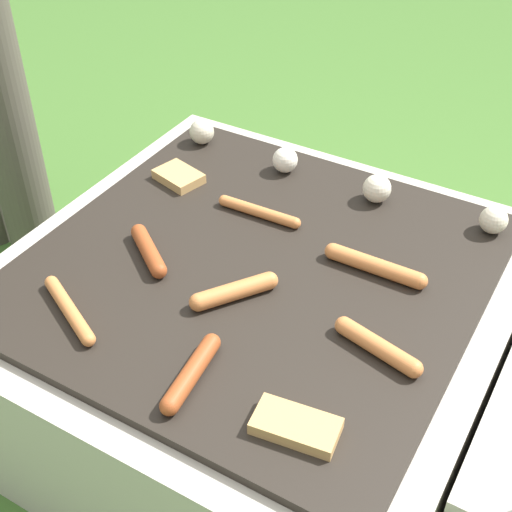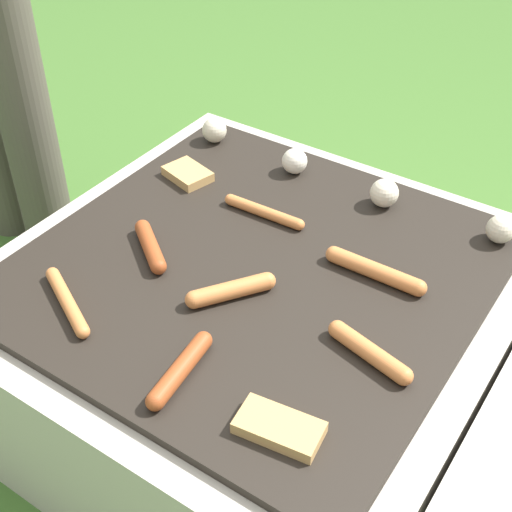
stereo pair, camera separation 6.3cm
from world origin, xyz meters
The scene contains 12 objects.
ground_plane centered at (0.00, 0.00, 0.00)m, with size 14.00×14.00×0.00m, color #3D6628.
grill centered at (0.00, 0.00, 0.18)m, with size 0.88×0.88×0.37m.
sausage_back_right centered at (-0.20, -0.27, 0.38)m, with size 0.17×0.10×0.02m.
sausage_front_right centered at (0.01, -0.10, 0.38)m, with size 0.11×0.14×0.03m.
sausage_front_center centered at (0.27, -0.09, 0.38)m, with size 0.16×0.06×0.03m.
sausage_mid_left centered at (-0.07, 0.13, 0.38)m, with size 0.18×0.03×0.02m.
sausage_mid_right centered at (-0.18, -0.08, 0.38)m, with size 0.13×0.10×0.03m.
sausage_front_left centered at (0.05, -0.28, 0.38)m, with size 0.05×0.16×0.03m.
sausage_back_center centered at (0.19, 0.09, 0.38)m, with size 0.19×0.03×0.03m.
bread_slice_left centered at (0.23, -0.29, 0.38)m, with size 0.13×0.08×0.02m.
bread_slice_right centered at (-0.28, 0.16, 0.38)m, with size 0.11×0.09×0.02m.
mushroom_row centered at (0.00, 0.31, 0.40)m, with size 0.72×0.07×0.06m.
Camera 2 is at (0.55, -0.82, 1.19)m, focal length 50.00 mm.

